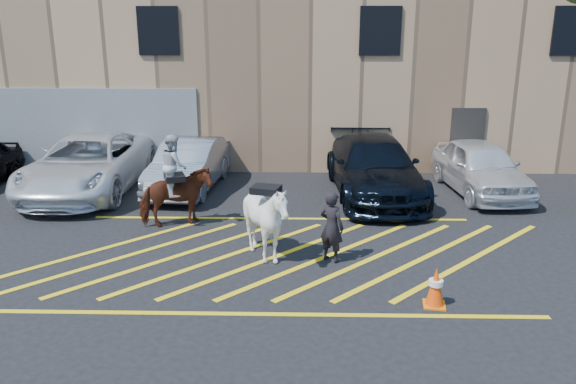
{
  "coord_description": "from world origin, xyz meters",
  "views": [
    {
      "loc": [
        0.52,
        -11.37,
        4.69
      ],
      "look_at": [
        0.26,
        0.2,
        1.3
      ],
      "focal_mm": 35.0,
      "sensor_mm": 36.0,
      "label": 1
    }
  ],
  "objects_px": {
    "car_white_pickup": "(88,164)",
    "traffic_cone": "(436,287)",
    "car_white_suv": "(480,167)",
    "car_blue_suv": "(374,167)",
    "mounted_bay": "(175,190)",
    "handler": "(332,227)",
    "saddled_white": "(266,220)",
    "car_silver_sedan": "(189,165)"
  },
  "relations": [
    {
      "from": "car_white_pickup",
      "to": "traffic_cone",
      "type": "bearing_deg",
      "value": -39.11
    },
    {
      "from": "car_white_suv",
      "to": "car_blue_suv",
      "type": "bearing_deg",
      "value": -179.31
    },
    {
      "from": "mounted_bay",
      "to": "car_blue_suv",
      "type": "bearing_deg",
      "value": 28.62
    },
    {
      "from": "handler",
      "to": "saddled_white",
      "type": "bearing_deg",
      "value": 33.32
    },
    {
      "from": "handler",
      "to": "traffic_cone",
      "type": "distance_m",
      "value": 2.63
    },
    {
      "from": "handler",
      "to": "car_blue_suv",
      "type": "bearing_deg",
      "value": -71.9
    },
    {
      "from": "mounted_bay",
      "to": "saddled_white",
      "type": "height_order",
      "value": "mounted_bay"
    },
    {
      "from": "car_silver_sedan",
      "to": "traffic_cone",
      "type": "xyz_separation_m",
      "value": [
        5.71,
        -7.31,
        -0.38
      ]
    },
    {
      "from": "saddled_white",
      "to": "traffic_cone",
      "type": "height_order",
      "value": "saddled_white"
    },
    {
      "from": "saddled_white",
      "to": "handler",
      "type": "bearing_deg",
      "value": -1.52
    },
    {
      "from": "handler",
      "to": "traffic_cone",
      "type": "bearing_deg",
      "value": 166.17
    },
    {
      "from": "traffic_cone",
      "to": "car_white_pickup",
      "type": "bearing_deg",
      "value": 140.92
    },
    {
      "from": "car_white_pickup",
      "to": "car_white_suv",
      "type": "xyz_separation_m",
      "value": [
        11.54,
        0.13,
        -0.06
      ]
    },
    {
      "from": "car_silver_sedan",
      "to": "car_white_suv",
      "type": "xyz_separation_m",
      "value": [
        8.62,
        -0.18,
        0.03
      ]
    },
    {
      "from": "car_blue_suv",
      "to": "car_white_suv",
      "type": "xyz_separation_m",
      "value": [
        3.16,
        0.3,
        -0.06
      ]
    },
    {
      "from": "car_white_pickup",
      "to": "traffic_cone",
      "type": "xyz_separation_m",
      "value": [
        8.63,
        -7.01,
        -0.46
      ]
    },
    {
      "from": "car_white_pickup",
      "to": "saddled_white",
      "type": "xyz_separation_m",
      "value": [
        5.56,
        -5.02,
        0.04
      ]
    },
    {
      "from": "car_white_suv",
      "to": "traffic_cone",
      "type": "height_order",
      "value": "car_white_suv"
    },
    {
      "from": "car_silver_sedan",
      "to": "mounted_bay",
      "type": "xyz_separation_m",
      "value": [
        0.31,
        -3.29,
        0.18
      ]
    },
    {
      "from": "car_white_suv",
      "to": "mounted_bay",
      "type": "xyz_separation_m",
      "value": [
        -8.31,
        -3.11,
        0.15
      ]
    },
    {
      "from": "car_white_suv",
      "to": "handler",
      "type": "relative_size",
      "value": 3.01
    },
    {
      "from": "handler",
      "to": "saddled_white",
      "type": "distance_m",
      "value": 1.36
    },
    {
      "from": "mounted_bay",
      "to": "traffic_cone",
      "type": "height_order",
      "value": "mounted_bay"
    },
    {
      "from": "car_blue_suv",
      "to": "saddled_white",
      "type": "relative_size",
      "value": 3.05
    },
    {
      "from": "saddled_white",
      "to": "traffic_cone",
      "type": "relative_size",
      "value": 2.56
    },
    {
      "from": "saddled_white",
      "to": "car_silver_sedan",
      "type": "bearing_deg",
      "value": 116.36
    },
    {
      "from": "car_white_pickup",
      "to": "mounted_bay",
      "type": "relative_size",
      "value": 2.61
    },
    {
      "from": "traffic_cone",
      "to": "car_silver_sedan",
      "type": "bearing_deg",
      "value": 127.96
    },
    {
      "from": "car_blue_suv",
      "to": "saddled_white",
      "type": "bearing_deg",
      "value": -123.72
    },
    {
      "from": "mounted_bay",
      "to": "handler",
      "type": "bearing_deg",
      "value": -29.36
    },
    {
      "from": "car_white_pickup",
      "to": "saddled_white",
      "type": "bearing_deg",
      "value": -42.1
    },
    {
      "from": "mounted_bay",
      "to": "traffic_cone",
      "type": "xyz_separation_m",
      "value": [
        5.4,
        -4.02,
        -0.56
      ]
    },
    {
      "from": "car_silver_sedan",
      "to": "car_white_suv",
      "type": "distance_m",
      "value": 8.62
    },
    {
      "from": "car_white_pickup",
      "to": "car_blue_suv",
      "type": "distance_m",
      "value": 8.38
    },
    {
      "from": "car_silver_sedan",
      "to": "mounted_bay",
      "type": "height_order",
      "value": "mounted_bay"
    },
    {
      "from": "car_blue_suv",
      "to": "handler",
      "type": "relative_size",
      "value": 3.79
    },
    {
      "from": "saddled_white",
      "to": "mounted_bay",
      "type": "bearing_deg",
      "value": 138.88
    },
    {
      "from": "handler",
      "to": "mounted_bay",
      "type": "xyz_separation_m",
      "value": [
        -3.68,
        2.07,
        0.17
      ]
    },
    {
      "from": "car_white_pickup",
      "to": "handler",
      "type": "height_order",
      "value": "car_white_pickup"
    },
    {
      "from": "handler",
      "to": "traffic_cone",
      "type": "height_order",
      "value": "handler"
    },
    {
      "from": "car_white_pickup",
      "to": "car_silver_sedan",
      "type": "distance_m",
      "value": 2.94
    },
    {
      "from": "traffic_cone",
      "to": "car_blue_suv",
      "type": "bearing_deg",
      "value": 92.07
    }
  ]
}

